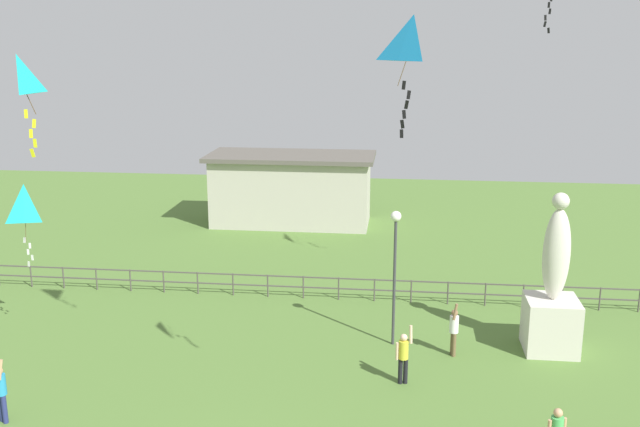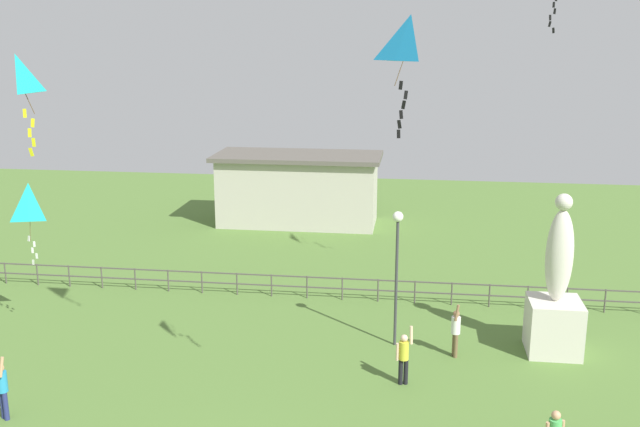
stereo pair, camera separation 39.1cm
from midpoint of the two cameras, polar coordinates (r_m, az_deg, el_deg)
statue_monument at (r=25.59m, az=18.63°, el=-6.91°), size 1.74×1.74×5.53m
lamppost at (r=24.42m, az=6.61°, el=-2.91°), size 0.36×0.36×4.80m
person_0 at (r=22.57m, az=7.18°, el=-11.12°), size 0.52×0.30×1.93m
person_2 at (r=24.67m, az=11.18°, el=-9.04°), size 0.30×0.52×1.92m
person_4 at (r=22.29m, az=-23.49°, el=-12.54°), size 0.46×0.42×1.95m
kite_2 at (r=26.96m, az=-21.67°, el=0.66°), size 0.97×0.83×2.88m
kite_3 at (r=16.66m, az=7.84°, el=13.19°), size 1.07×1.07×2.71m
kite_4 at (r=17.41m, az=-22.30°, el=9.81°), size 0.59×0.80×2.26m
waterfront_railing at (r=29.51m, az=-0.71°, el=-5.60°), size 36.04×0.06×0.95m
pavilion_building at (r=40.91m, az=-1.47°, el=2.00°), size 9.40×4.37×4.02m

